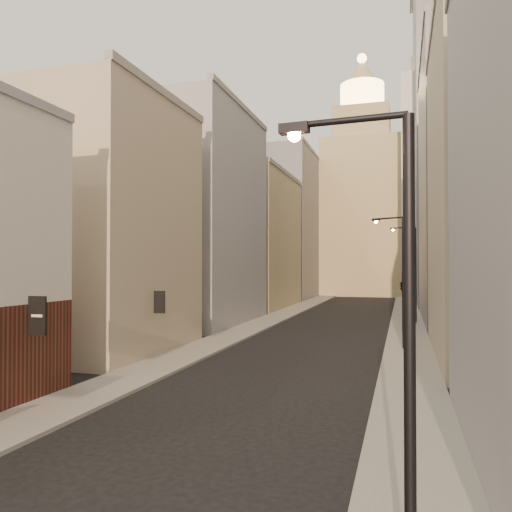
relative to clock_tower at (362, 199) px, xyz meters
The scene contains 15 objects.
sidewalk_left 41.32m from the clock_tower, 98.46° to the right, with size 3.00×140.00×0.15m, color gray.
sidewalk_right 41.64m from the clock_tower, 78.54° to the right, with size 3.00×140.00×0.15m, color gray.
left_bldg_beige 67.60m from the clock_tower, 99.46° to the right, with size 8.00×12.00×16.00m, color tan.
left_bldg_grey 51.76m from the clock_tower, 102.41° to the right, with size 8.00×16.00×20.00m, color gray.
left_bldg_tan 35.05m from the clock_tower, 108.97° to the right, with size 8.00×18.00×17.00m, color tan.
left_bldg_wingrid 17.23m from the clock_tower, 132.51° to the right, with size 8.00×20.00×24.00m, color gray.
right_bldg_beige 63.81m from the clock_tower, 78.16° to the right, with size 8.00×16.00×20.00m, color tan.
right_bldg_wingrid 44.21m from the clock_tower, 72.80° to the right, with size 8.00×20.00×26.00m, color gray.
highrise 24.93m from the clock_tower, 36.38° to the right, with size 21.00×23.00×51.20m.
clock_tower is the anchor object (origin of this frame).
white_tower 17.83m from the clock_tower, 51.84° to the right, with size 8.00×8.00×41.50m.
streetlamp_near 87.74m from the clock_tower, 85.32° to the right, with size 2.05×0.32×7.80m.
streetlamp_mid 62.01m from the clock_tower, 83.37° to the right, with size 2.13×1.07×8.69m.
streetlamp_far 47.43m from the clock_tower, 79.87° to the right, with size 2.38×0.42×9.09m.
traffic_light_right 54.95m from the clock_tower, 82.26° to the right, with size 0.68×0.68×5.00m.
Camera 1 is at (6.19, -2.00, 5.56)m, focal length 35.00 mm.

